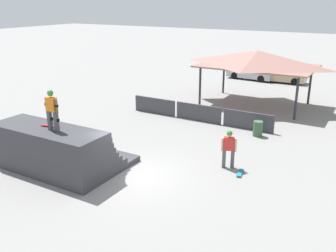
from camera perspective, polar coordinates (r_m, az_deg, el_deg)
The scene contains 11 objects.
ground_plane at distance 16.26m, azimuth -5.49°, elevation -7.60°, with size 160.00×160.00×0.00m, color gray.
quarter_pipe_ramp at distance 17.24m, azimuth -16.65°, elevation -3.56°, with size 5.39×3.88×2.03m.
skater_on_deck at distance 15.98m, azimuth -17.31°, elevation 2.73°, with size 0.73×0.25×1.72m.
skateboard_on_deck at distance 16.72m, azimuth -17.47°, elevation 0.07°, with size 0.87×0.35×0.09m.
bystander_walking at distance 16.76m, azimuth 9.26°, elevation -3.04°, with size 0.69×0.38×1.77m.
skateboard_on_ground at distance 16.62m, azimuth 10.91°, elevation -7.03°, with size 0.33×0.84×0.09m.
barrier_fence at distance 23.29m, azimuth 4.66°, elevation 2.03°, with size 9.41×0.12×1.05m.
pavilion_shelter at distance 27.09m, azimuth 13.48°, elevation 9.93°, with size 7.79×5.14×3.86m.
trash_bin at distance 21.23m, azimuth 13.52°, elevation -0.40°, with size 0.52×0.52×0.85m, color #385B3D.
parked_car_silver at distance 36.64m, azimuth 12.48°, elevation 7.91°, with size 4.48×2.01×1.27m.
parked_car_tan at distance 35.98m, azimuth 17.08°, elevation 7.33°, with size 4.04×1.79×1.27m.
Camera 1 is at (8.66, -11.75, 7.17)m, focal length 40.00 mm.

